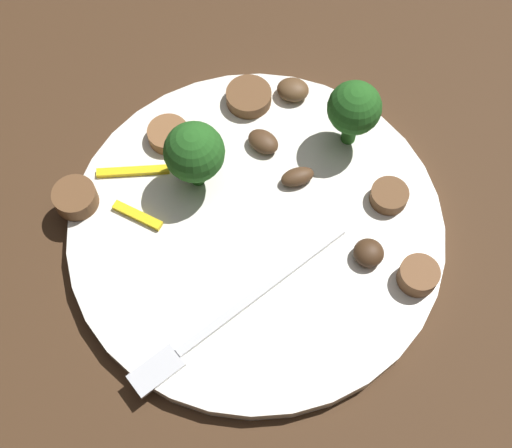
# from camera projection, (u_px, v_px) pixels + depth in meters

# --- Properties ---
(ground_plane) EXTENTS (1.40, 1.40, 0.00)m
(ground_plane) POSITION_uv_depth(u_px,v_px,m) (256.00, 232.00, 0.50)
(ground_plane) COLOR #422B19
(plate) EXTENTS (0.27, 0.27, 0.01)m
(plate) POSITION_uv_depth(u_px,v_px,m) (256.00, 228.00, 0.50)
(plate) COLOR white
(plate) RESTS_ON ground_plane
(fork) EXTENTS (0.18, 0.03, 0.00)m
(fork) POSITION_uv_depth(u_px,v_px,m) (227.00, 317.00, 0.46)
(fork) COLOR silver
(fork) RESTS_ON plate
(broccoli_floret_0) EXTENTS (0.04, 0.04, 0.06)m
(broccoli_floret_0) POSITION_uv_depth(u_px,v_px,m) (354.00, 109.00, 0.49)
(broccoli_floret_0) COLOR #296420
(broccoli_floret_0) RESTS_ON plate
(broccoli_floret_1) EXTENTS (0.04, 0.04, 0.06)m
(broccoli_floret_1) POSITION_uv_depth(u_px,v_px,m) (194.00, 153.00, 0.47)
(broccoli_floret_1) COLOR #296420
(broccoli_floret_1) RESTS_ON plate
(sausage_slice_0) EXTENTS (0.05, 0.05, 0.01)m
(sausage_slice_0) POSITION_uv_depth(u_px,v_px,m) (249.00, 97.00, 0.53)
(sausage_slice_0) COLOR brown
(sausage_slice_0) RESTS_ON plate
(sausage_slice_1) EXTENTS (0.03, 0.03, 0.01)m
(sausage_slice_1) POSITION_uv_depth(u_px,v_px,m) (75.00, 198.00, 0.49)
(sausage_slice_1) COLOR brown
(sausage_slice_1) RESTS_ON plate
(sausage_slice_2) EXTENTS (0.04, 0.04, 0.01)m
(sausage_slice_2) POSITION_uv_depth(u_px,v_px,m) (418.00, 275.00, 0.46)
(sausage_slice_2) COLOR brown
(sausage_slice_2) RESTS_ON plate
(sausage_slice_3) EXTENTS (0.04, 0.04, 0.01)m
(sausage_slice_3) POSITION_uv_depth(u_px,v_px,m) (389.00, 196.00, 0.49)
(sausage_slice_3) COLOR brown
(sausage_slice_3) RESTS_ON plate
(sausage_slice_4) EXTENTS (0.04, 0.04, 0.01)m
(sausage_slice_4) POSITION_uv_depth(u_px,v_px,m) (168.00, 134.00, 0.52)
(sausage_slice_4) COLOR brown
(sausage_slice_4) RESTS_ON plate
(mushroom_0) EXTENTS (0.03, 0.03, 0.01)m
(mushroom_0) POSITION_uv_depth(u_px,v_px,m) (293.00, 90.00, 0.53)
(mushroom_0) COLOR brown
(mushroom_0) RESTS_ON plate
(mushroom_1) EXTENTS (0.03, 0.03, 0.01)m
(mushroom_1) POSITION_uv_depth(u_px,v_px,m) (263.00, 142.00, 0.51)
(mushroom_1) COLOR #4C331E
(mushroom_1) RESTS_ON plate
(mushroom_2) EXTENTS (0.03, 0.03, 0.01)m
(mushroom_2) POSITION_uv_depth(u_px,v_px,m) (369.00, 253.00, 0.47)
(mushroom_2) COLOR #422B19
(mushroom_2) RESTS_ON plate
(mushroom_3) EXTENTS (0.03, 0.02, 0.01)m
(mushroom_3) POSITION_uv_depth(u_px,v_px,m) (297.00, 177.00, 0.50)
(mushroom_3) COLOR #4C331E
(mushroom_3) RESTS_ON plate
(pepper_strip_0) EXTENTS (0.03, 0.04, 0.00)m
(pepper_strip_0) POSITION_uv_depth(u_px,v_px,m) (138.00, 215.00, 0.49)
(pepper_strip_0) COLOR yellow
(pepper_strip_0) RESTS_ON plate
(pepper_strip_1) EXTENTS (0.05, 0.03, 0.00)m
(pepper_strip_1) POSITION_uv_depth(u_px,v_px,m) (133.00, 171.00, 0.51)
(pepper_strip_1) COLOR yellow
(pepper_strip_1) RESTS_ON plate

